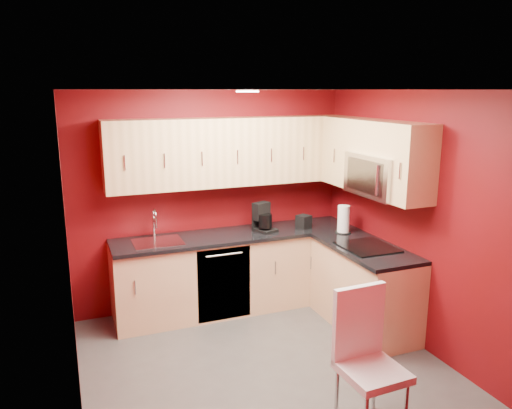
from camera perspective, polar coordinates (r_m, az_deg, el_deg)
floor at (r=4.94m, az=0.41°, el=-17.40°), size 3.20×3.20×0.00m
ceiling at (r=4.26m, az=0.46°, el=12.99°), size 3.20×3.20×0.00m
wall_back at (r=5.82m, az=-5.11°, el=0.53°), size 3.20×0.00×3.20m
wall_front at (r=3.18m, az=10.77°, el=-10.38°), size 3.20×0.00×3.20m
wall_left at (r=4.14m, az=-20.64°, el=-5.43°), size 0.00×3.00×3.00m
wall_right at (r=5.23m, az=16.90°, el=-1.40°), size 0.00×3.00×3.00m
base_cabinets_back at (r=5.83m, az=-2.20°, el=-7.75°), size 2.80×0.60×0.87m
base_cabinets_right at (r=5.51m, az=12.23°, el=-9.35°), size 0.60×1.30×0.87m
countertop_back at (r=5.67m, az=-2.19°, el=-3.50°), size 2.80×0.63×0.04m
countertop_right at (r=5.33m, az=12.42°, el=-4.90°), size 0.63×1.27×0.04m
upper_cabinets_back at (r=5.61m, az=-2.75°, el=6.07°), size 2.80×0.35×0.75m
upper_cabinets_right at (r=5.37m, az=12.96°, el=6.11°), size 0.35×1.55×0.75m
microwave at (r=5.19m, az=14.05°, el=3.28°), size 0.42×0.76×0.42m
cooktop at (r=5.29m, az=12.59°, el=-4.75°), size 0.50×0.55×0.01m
sink at (r=5.46m, az=-11.22°, el=-3.82°), size 0.52×0.42×0.35m
dishwasher_front at (r=5.50m, az=-3.67°, el=-9.07°), size 0.60×0.02×0.82m
downlight at (r=4.54m, az=-0.99°, el=12.80°), size 0.20×0.20×0.01m
coffee_maker at (r=5.70m, az=1.06°, el=-1.49°), size 0.28×0.32×0.33m
napkin_holder at (r=5.89m, az=5.47°, el=-1.96°), size 0.18×0.18×0.15m
paper_towel at (r=5.74m, az=9.98°, el=-1.67°), size 0.23×0.23×0.32m
dining_chair at (r=3.93m, az=13.18°, el=-17.33°), size 0.45×0.47×1.08m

